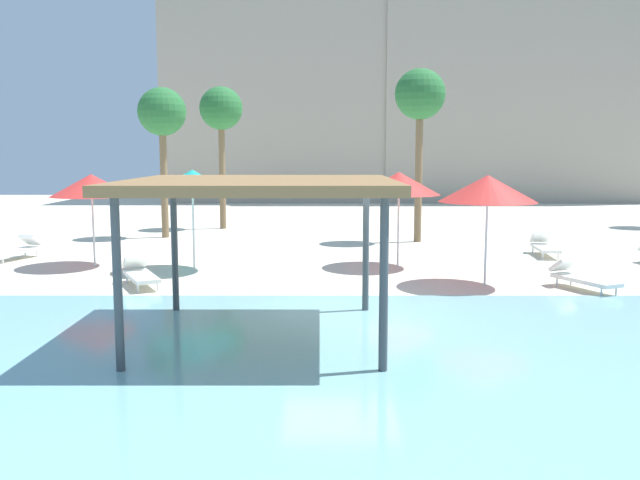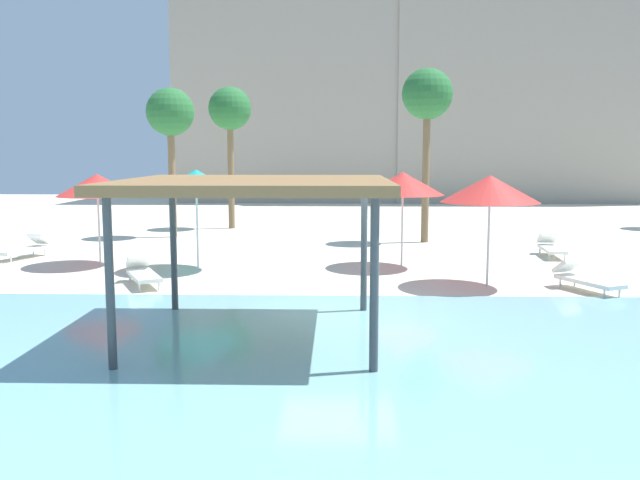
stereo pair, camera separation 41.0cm
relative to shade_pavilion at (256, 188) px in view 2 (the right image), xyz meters
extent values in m
plane|color=beige|center=(1.50, 2.01, -2.76)|extent=(80.00, 80.00, 0.00)
cube|color=#7AB7C1|center=(1.50, -3.24, -2.74)|extent=(44.00, 13.50, 0.04)
cylinder|color=#42474C|center=(-2.04, 2.04, -1.39)|extent=(0.14, 0.14, 2.74)
cylinder|color=#42474C|center=(2.04, 2.04, -1.39)|extent=(0.14, 0.14, 2.74)
cylinder|color=#42474C|center=(-2.04, -2.04, -1.39)|extent=(0.14, 0.14, 2.74)
cylinder|color=#42474C|center=(2.04, -2.04, -1.39)|extent=(0.14, 0.14, 2.74)
cube|color=olive|center=(0.00, 0.00, 0.07)|extent=(4.77, 4.77, 0.18)
cylinder|color=silver|center=(-5.73, 7.88, -1.71)|extent=(0.06, 0.06, 2.10)
cone|color=red|center=(-5.73, 7.88, -0.33)|extent=(2.40, 2.40, 0.66)
cylinder|color=silver|center=(-2.59, 7.16, -1.64)|extent=(0.06, 0.06, 2.23)
cone|color=teal|center=(-2.59, 7.16, -0.19)|extent=(2.48, 2.48, 0.68)
cylinder|color=silver|center=(5.30, 4.89, -1.68)|extent=(0.06, 0.06, 2.16)
cone|color=red|center=(5.30, 4.89, -0.26)|extent=(2.48, 2.48, 0.68)
cylinder|color=silver|center=(3.39, 7.78, -1.68)|extent=(0.06, 0.06, 2.16)
cone|color=red|center=(3.39, 7.78, -0.27)|extent=(2.45, 2.45, 0.67)
cylinder|color=white|center=(8.16, 3.69, -2.65)|extent=(0.05, 0.05, 0.22)
cylinder|color=white|center=(7.72, 3.49, -2.65)|extent=(0.05, 0.05, 0.22)
cylinder|color=white|center=(7.56, 5.00, -2.65)|extent=(0.05, 0.05, 0.22)
cylinder|color=white|center=(7.12, 4.80, -2.65)|extent=(0.05, 0.05, 0.22)
cube|color=white|center=(7.64, 4.24, -2.49)|extent=(1.29, 1.89, 0.10)
cube|color=white|center=(7.33, 4.92, -2.22)|extent=(0.76, 0.71, 0.40)
cylinder|color=white|center=(8.66, 9.09, -2.65)|extent=(0.05, 0.05, 0.22)
cylinder|color=white|center=(8.19, 9.14, -2.65)|extent=(0.05, 0.05, 0.22)
cylinder|color=white|center=(8.80, 10.53, -2.65)|extent=(0.05, 0.05, 0.22)
cylinder|color=white|center=(8.32, 10.57, -2.65)|extent=(0.05, 0.05, 0.22)
cube|color=white|center=(8.49, 9.83, -2.49)|extent=(0.76, 1.85, 0.10)
cube|color=white|center=(8.56, 10.57, -2.22)|extent=(0.64, 0.56, 0.40)
cylinder|color=white|center=(-8.71, 8.33, -2.65)|extent=(0.05, 0.05, 0.22)
cylinder|color=white|center=(-8.23, 9.69, -2.65)|extent=(0.05, 0.05, 0.22)
cylinder|color=white|center=(-8.68, 9.85, -2.65)|extent=(0.05, 0.05, 0.22)
cube|color=white|center=(-8.69, 9.09, -2.49)|extent=(1.17, 1.90, 0.10)
cube|color=white|center=(-8.45, 9.79, -2.22)|extent=(0.74, 0.68, 0.40)
cylinder|color=white|center=(-2.96, 4.20, -2.65)|extent=(0.05, 0.05, 0.22)
cylinder|color=white|center=(-3.39, 3.99, -2.65)|extent=(0.05, 0.05, 0.22)
cylinder|color=white|center=(-3.59, 5.50, -2.65)|extent=(0.05, 0.05, 0.22)
cylinder|color=white|center=(-4.02, 5.29, -2.65)|extent=(0.05, 0.05, 0.22)
cube|color=white|center=(-3.49, 4.75, -2.49)|extent=(1.33, 1.88, 0.10)
cube|color=white|center=(-3.82, 5.41, -2.22)|extent=(0.76, 0.72, 0.40)
cylinder|color=brown|center=(4.80, 13.49, -0.16)|extent=(0.28, 0.28, 5.21)
sphere|color=#286B33|center=(4.80, 13.49, 2.80)|extent=(1.90, 1.90, 1.90)
cylinder|color=brown|center=(-5.17, 14.82, -0.44)|extent=(0.28, 0.28, 4.64)
sphere|color=#286B33|center=(-5.17, 14.82, 2.23)|extent=(1.90, 1.90, 1.90)
cylinder|color=brown|center=(-3.30, 18.01, -0.27)|extent=(0.28, 0.28, 4.98)
sphere|color=#286B33|center=(-3.30, 18.01, 2.57)|extent=(1.90, 1.90, 1.90)
cube|color=#9E9384|center=(-1.53, 37.20, 4.87)|extent=(16.10, 8.37, 15.27)
cube|color=#9E9384|center=(15.89, 37.31, 7.57)|extent=(20.95, 8.92, 20.67)
camera|label=1|loc=(1.06, -12.17, 0.65)|focal=37.91mm
camera|label=2|loc=(1.47, -12.17, 0.65)|focal=37.91mm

